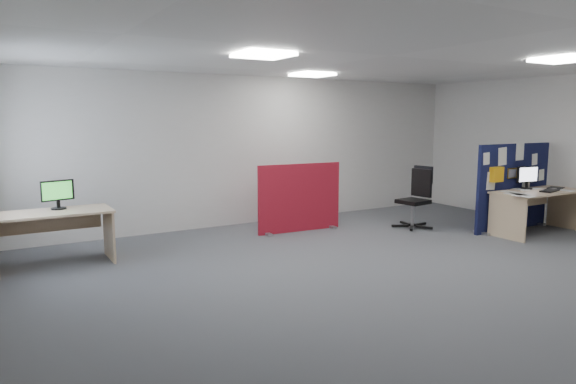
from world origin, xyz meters
name	(u,v)px	position (x,y,z in m)	size (l,w,h in m)	color
floor	(384,267)	(0.00, 0.00, 0.00)	(9.00, 9.00, 0.00)	#515459
ceiling	(389,56)	(0.00, 0.00, 2.70)	(9.00, 7.00, 0.02)	white
wall_back	(260,150)	(0.00, 3.50, 1.35)	(9.00, 0.02, 2.70)	silver
ceiling_lights	(375,65)	(0.33, 0.67, 2.67)	(4.10, 4.10, 0.04)	white
navy_divider	(512,187)	(3.46, 0.64, 0.76)	(1.82, 0.30, 1.52)	#0F1938
main_desk	(536,201)	(3.58, 0.26, 0.56)	(1.68, 0.75, 0.73)	#D4B688
monitor_main	(527,176)	(3.59, 0.46, 0.95)	(0.45, 0.19, 0.39)	black
keyboard	(550,191)	(3.65, 0.08, 0.74)	(0.45, 0.18, 0.03)	black
mouse	(554,189)	(3.84, 0.13, 0.74)	(0.10, 0.06, 0.03)	#949499
paper_tray	(556,188)	(4.12, 0.27, 0.74)	(0.28, 0.22, 0.01)	black
red_divider	(300,198)	(0.20, 2.42, 0.57)	(1.56, 0.30, 1.17)	#A71526
second_desk	(54,225)	(-3.68, 2.30, 0.54)	(1.42, 0.71, 0.73)	#D4B688
monitor_second	(58,193)	(-3.60, 2.40, 0.95)	(0.42, 0.19, 0.39)	black
office_chair	(417,194)	(2.18, 1.62, 0.61)	(0.70, 0.71, 1.07)	black
desk_papers	(527,192)	(3.26, 0.23, 0.73)	(1.42, 0.86, 0.00)	white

